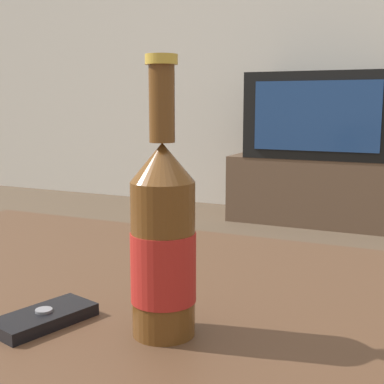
# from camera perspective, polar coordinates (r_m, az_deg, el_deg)

# --- Properties ---
(back_wall) EXTENTS (8.00, 0.05, 2.60)m
(back_wall) POSITION_cam_1_polar(r_m,az_deg,el_deg) (3.60, 19.57, 18.23)
(back_wall) COLOR beige
(back_wall) RESTS_ON ground_plane
(coffee_table) EXTENTS (1.05, 0.81, 0.48)m
(coffee_table) POSITION_cam_1_polar(r_m,az_deg,el_deg) (0.70, -10.07, -17.04)
(coffee_table) COLOR #422B1C
(coffee_table) RESTS_ON ground_plane
(tv_stand) EXTENTS (1.07, 0.45, 0.40)m
(tv_stand) POSITION_cam_1_polar(r_m,az_deg,el_deg) (3.34, 13.59, 0.26)
(tv_stand) COLOR #4C3828
(tv_stand) RESTS_ON ground_plane
(television) EXTENTS (0.85, 0.47, 0.50)m
(television) POSITION_cam_1_polar(r_m,az_deg,el_deg) (3.29, 13.88, 7.96)
(television) COLOR black
(television) RESTS_ON tv_stand
(beer_bottle) EXTENTS (0.07, 0.07, 0.29)m
(beer_bottle) POSITION_cam_1_polar(r_m,az_deg,el_deg) (0.56, -3.10, -5.26)
(beer_bottle) COLOR #563314
(beer_bottle) RESTS_ON coffee_table
(cell_phone) EXTENTS (0.08, 0.12, 0.02)m
(cell_phone) POSITION_cam_1_polar(r_m,az_deg,el_deg) (0.63, -15.50, -12.79)
(cell_phone) COLOR black
(cell_phone) RESTS_ON coffee_table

